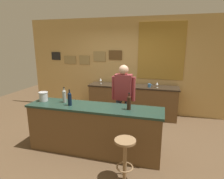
{
  "coord_description": "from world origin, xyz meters",
  "views": [
    {
      "loc": [
        1.21,
        -3.52,
        2.05
      ],
      "look_at": [
        0.12,
        0.45,
        1.05
      ],
      "focal_mm": 30.16,
      "sensor_mm": 36.0,
      "label": 1
    }
  ],
  "objects_px": {
    "wine_bottle_b": "(70,98)",
    "coffee_mug": "(149,85)",
    "wine_bottle_a": "(64,96)",
    "wine_glass_a": "(101,80)",
    "wine_glass_b": "(157,84)",
    "wine_bottle_c": "(129,102)",
    "bar_stool": "(125,153)",
    "ice_bucket": "(43,96)",
    "bartender": "(123,96)"
  },
  "relations": [
    {
      "from": "wine_bottle_b",
      "to": "coffee_mug",
      "type": "bearing_deg",
      "value": 57.18
    },
    {
      "from": "wine_bottle_a",
      "to": "wine_glass_a",
      "type": "distance_m",
      "value": 2.03
    },
    {
      "from": "wine_bottle_b",
      "to": "wine_glass_a",
      "type": "height_order",
      "value": "wine_bottle_b"
    },
    {
      "from": "wine_glass_b",
      "to": "wine_bottle_c",
      "type": "bearing_deg",
      "value": -101.69
    },
    {
      "from": "bar_stool",
      "to": "ice_bucket",
      "type": "distance_m",
      "value": 2.04
    },
    {
      "from": "wine_bottle_c",
      "to": "wine_glass_a",
      "type": "xyz_separation_m",
      "value": [
        -1.24,
        2.11,
        -0.05
      ]
    },
    {
      "from": "wine_bottle_a",
      "to": "wine_glass_b",
      "type": "distance_m",
      "value": 2.55
    },
    {
      "from": "wine_bottle_a",
      "to": "coffee_mug",
      "type": "bearing_deg",
      "value": 51.44
    },
    {
      "from": "wine_bottle_b",
      "to": "wine_bottle_a",
      "type": "bearing_deg",
      "value": 142.94
    },
    {
      "from": "bartender",
      "to": "wine_bottle_b",
      "type": "bearing_deg",
      "value": -135.52
    },
    {
      "from": "wine_glass_a",
      "to": "ice_bucket",
      "type": "bearing_deg",
      "value": -104.2
    },
    {
      "from": "ice_bucket",
      "to": "wine_glass_b",
      "type": "relative_size",
      "value": 1.21
    },
    {
      "from": "bar_stool",
      "to": "wine_bottle_b",
      "type": "height_order",
      "value": "wine_bottle_b"
    },
    {
      "from": "bar_stool",
      "to": "wine_bottle_c",
      "type": "bearing_deg",
      "value": 96.33
    },
    {
      "from": "bar_stool",
      "to": "wine_bottle_b",
      "type": "relative_size",
      "value": 2.22
    },
    {
      "from": "wine_bottle_a",
      "to": "ice_bucket",
      "type": "distance_m",
      "value": 0.46
    },
    {
      "from": "wine_bottle_a",
      "to": "wine_glass_b",
      "type": "xyz_separation_m",
      "value": [
        1.72,
        1.89,
        -0.05
      ]
    },
    {
      "from": "wine_bottle_b",
      "to": "bartender",
      "type": "bearing_deg",
      "value": 44.48
    },
    {
      "from": "wine_glass_a",
      "to": "bartender",
      "type": "bearing_deg",
      "value": -53.83
    },
    {
      "from": "wine_glass_a",
      "to": "wine_glass_b",
      "type": "distance_m",
      "value": 1.66
    },
    {
      "from": "wine_bottle_b",
      "to": "wine_glass_b",
      "type": "distance_m",
      "value": 2.54
    },
    {
      "from": "bar_stool",
      "to": "coffee_mug",
      "type": "xyz_separation_m",
      "value": [
        0.13,
        2.62,
        0.49
      ]
    },
    {
      "from": "bar_stool",
      "to": "wine_bottle_a",
      "type": "bearing_deg",
      "value": 152.24
    },
    {
      "from": "wine_bottle_c",
      "to": "ice_bucket",
      "type": "bearing_deg",
      "value": 178.5
    },
    {
      "from": "bar_stool",
      "to": "ice_bucket",
      "type": "xyz_separation_m",
      "value": [
        -1.84,
        0.69,
        0.56
      ]
    },
    {
      "from": "bar_stool",
      "to": "wine_glass_a",
      "type": "bearing_deg",
      "value": 115.52
    },
    {
      "from": "wine_bottle_c",
      "to": "coffee_mug",
      "type": "height_order",
      "value": "wine_bottle_c"
    },
    {
      "from": "wine_bottle_a",
      "to": "wine_bottle_c",
      "type": "height_order",
      "value": "same"
    },
    {
      "from": "bartender",
      "to": "wine_bottle_a",
      "type": "bearing_deg",
      "value": -146.61
    },
    {
      "from": "bartender",
      "to": "wine_bottle_c",
      "type": "bearing_deg",
      "value": -71.02
    },
    {
      "from": "wine_bottle_a",
      "to": "wine_bottle_b",
      "type": "distance_m",
      "value": 0.24
    },
    {
      "from": "ice_bucket",
      "to": "wine_glass_b",
      "type": "bearing_deg",
      "value": 41.53
    },
    {
      "from": "bar_stool",
      "to": "wine_bottle_a",
      "type": "distance_m",
      "value": 1.67
    },
    {
      "from": "bartender",
      "to": "bar_stool",
      "type": "relative_size",
      "value": 2.38
    },
    {
      "from": "ice_bucket",
      "to": "wine_bottle_c",
      "type": "bearing_deg",
      "value": -1.5
    },
    {
      "from": "bartender",
      "to": "wine_bottle_c",
      "type": "xyz_separation_m",
      "value": [
        0.26,
        -0.77,
        0.12
      ]
    },
    {
      "from": "wine_bottle_c",
      "to": "wine_glass_a",
      "type": "bearing_deg",
      "value": 120.54
    },
    {
      "from": "bartender",
      "to": "bar_stool",
      "type": "bearing_deg",
      "value": -76.66
    },
    {
      "from": "wine_bottle_b",
      "to": "ice_bucket",
      "type": "relative_size",
      "value": 1.63
    },
    {
      "from": "ice_bucket",
      "to": "coffee_mug",
      "type": "xyz_separation_m",
      "value": [
        1.97,
        1.93,
        -0.07
      ]
    },
    {
      "from": "bartender",
      "to": "coffee_mug",
      "type": "xyz_separation_m",
      "value": [
        0.47,
        1.21,
        0.01
      ]
    },
    {
      "from": "wine_bottle_b",
      "to": "wine_bottle_c",
      "type": "bearing_deg",
      "value": 3.51
    },
    {
      "from": "bar_stool",
      "to": "wine_glass_b",
      "type": "distance_m",
      "value": 2.7
    },
    {
      "from": "wine_glass_a",
      "to": "wine_bottle_b",
      "type": "bearing_deg",
      "value": -86.62
    },
    {
      "from": "bar_stool",
      "to": "ice_bucket",
      "type": "relative_size",
      "value": 3.62
    },
    {
      "from": "bartender",
      "to": "coffee_mug",
      "type": "relative_size",
      "value": 12.96
    },
    {
      "from": "coffee_mug",
      "to": "ice_bucket",
      "type": "bearing_deg",
      "value": -135.56
    },
    {
      "from": "ice_bucket",
      "to": "wine_glass_b",
      "type": "distance_m",
      "value": 2.9
    },
    {
      "from": "wine_glass_b",
      "to": "wine_bottle_b",
      "type": "bearing_deg",
      "value": -126.75
    },
    {
      "from": "bartender",
      "to": "wine_glass_a",
      "type": "distance_m",
      "value": 1.66
    }
  ]
}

